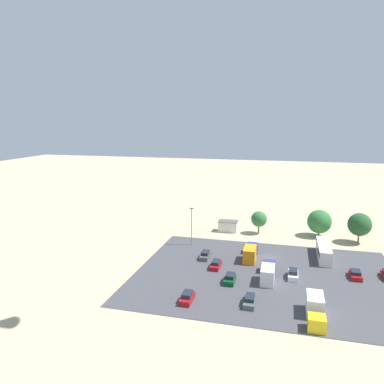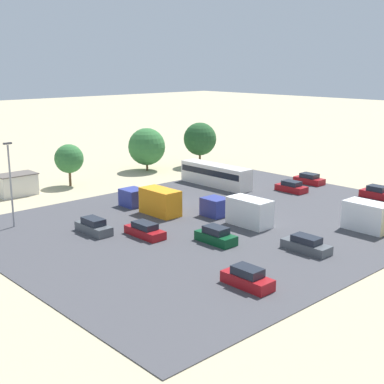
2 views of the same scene
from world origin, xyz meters
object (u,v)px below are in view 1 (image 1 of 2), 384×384
at_px(bus, 324,250).
at_px(parked_car_8, 187,297).
at_px(parked_truck_0, 250,253).
at_px(parked_car_3, 293,274).
at_px(parked_truck_2, 315,309).
at_px(parked_car_4, 205,255).
at_px(parked_truck_1, 268,273).
at_px(parked_car_1, 355,275).
at_px(shed_building, 228,226).
at_px(parked_car_0, 250,301).
at_px(parked_car_7, 230,279).
at_px(parked_car_6, 216,265).

distance_m(bus, parked_car_8, 35.87).
relative_size(parked_car_8, parked_truck_0, 0.47).
relative_size(parked_car_3, parked_truck_2, 0.52).
xyz_separation_m(parked_car_4, parked_truck_1, (-13.89, 7.78, 0.71)).
bearing_deg(parked_car_1, shed_building, -39.96).
distance_m(parked_car_0, parked_car_4, 21.72).
bearing_deg(parked_truck_2, parked_car_3, -77.43).
distance_m(parked_car_4, parked_car_8, 20.07).
bearing_deg(shed_building, parked_car_1, 140.04).
relative_size(parked_car_1, parked_car_8, 1.00).
height_order(parked_car_7, parked_truck_0, parked_truck_0).
bearing_deg(parked_car_7, parked_truck_0, 79.51).
bearing_deg(parked_car_0, parked_truck_0, 95.74).
bearing_deg(parked_truck_0, parked_truck_2, -61.46).
relative_size(parked_car_3, parked_car_7, 1.03).
bearing_deg(parked_car_4, parked_car_6, -54.35).
bearing_deg(parked_truck_2, bus, -96.93).
distance_m(bus, parked_car_1, 10.99).
bearing_deg(bus, parked_car_7, 44.88).
height_order(shed_building, parked_car_4, shed_building).
height_order(bus, parked_car_6, bus).
relative_size(parked_car_1, parked_car_3, 0.98).
distance_m(parked_car_0, parked_car_7, 8.75).
relative_size(parked_car_4, parked_car_8, 1.07).
bearing_deg(parked_car_7, parked_car_1, 19.46).
height_order(parked_car_3, parked_car_6, parked_car_3).
xyz_separation_m(parked_car_0, parked_car_6, (8.38, -13.85, -0.01)).
bearing_deg(parked_car_8, bus, 48.83).
xyz_separation_m(parked_car_0, parked_truck_0, (2.07, -20.55, 0.77)).
distance_m(shed_building, parked_car_8, 41.26).
height_order(shed_building, parked_car_7, shed_building).
bearing_deg(parked_car_4, parked_car_0, -57.68).
height_order(parked_car_8, parked_truck_2, parked_truck_2).
xyz_separation_m(parked_car_1, parked_truck_2, (8.39, 17.45, 0.78)).
height_order(shed_building, parked_truck_1, parked_truck_1).
bearing_deg(shed_building, parked_truck_1, 113.10).
bearing_deg(parked_truck_0, parked_car_7, -100.49).
xyz_separation_m(parked_truck_0, parked_truck_2, (-12.17, 22.37, 0.01)).
height_order(shed_building, parked_truck_2, parked_truck_2).
height_order(bus, parked_car_8, bus).
distance_m(shed_building, parked_car_6, 25.81).
bearing_deg(parked_car_3, parked_car_1, 14.94).
xyz_separation_m(parked_car_1, parked_car_4, (30.11, -2.72, 0.05)).
distance_m(parked_car_7, parked_truck_2, 17.33).
height_order(bus, parked_car_1, bus).
distance_m(parked_car_1, parked_car_3, 12.00).
bearing_deg(shed_building, parked_car_3, 122.15).
relative_size(parked_car_7, parked_truck_1, 0.47).
bearing_deg(parked_car_6, parked_truck_1, 162.91).
xyz_separation_m(parked_truck_0, parked_truck_1, (-4.34, 9.98, -0.01)).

